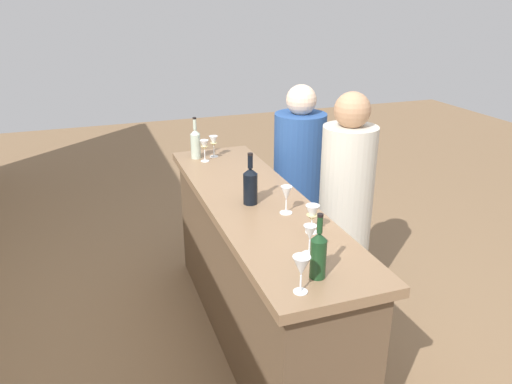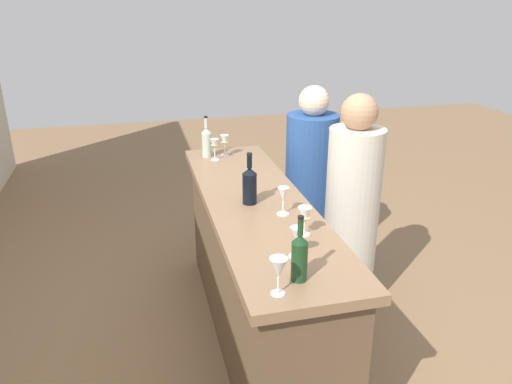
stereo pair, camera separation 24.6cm
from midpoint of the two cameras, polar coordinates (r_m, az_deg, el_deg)
The scene contains 13 objects.
ground_plane at distance 3.31m, azimuth 2.21°, elevation -16.17°, with size 12.00×12.00×0.00m, color #846647.
bar_counter at distance 3.04m, azimuth 2.35°, elevation -9.09°, with size 2.13×0.57×0.94m.
wine_bottle_leftmost_olive_green at distance 2.04m, azimuth 8.50°, elevation -7.39°, with size 0.07×0.07×0.29m.
wine_bottle_second_left_near_black at distance 2.75m, azimuth 1.82°, elevation 0.82°, with size 0.08×0.08×0.30m.
wine_bottle_center_clear_pale at distance 3.57m, azimuth -3.74°, elevation 5.79°, with size 0.07×0.07×0.30m.
wine_glass_near_left at distance 2.42m, azimuth 8.52°, elevation -2.88°, with size 0.07×0.07×0.15m.
wine_glass_near_center at distance 2.62m, azimuth 5.84°, elevation -0.47°, with size 0.07×0.07×0.15m.
wine_glass_near_right at distance 2.21m, azimuth 7.90°, elevation -5.15°, with size 0.07×0.07×0.14m.
wine_glass_far_left at distance 3.59m, azimuth -1.66°, elevation 5.83°, with size 0.06×0.06×0.15m.
wine_glass_far_center at distance 3.50m, azimuth -2.78°, elevation 5.38°, with size 0.06×0.06×0.15m.
wine_glass_far_right at distance 1.94m, azimuth 6.29°, elevation -8.85°, with size 0.07×0.07×0.16m.
person_left_guest at distance 3.31m, azimuth 13.02°, elevation -2.80°, with size 0.40×0.40×1.49m.
person_center_guest at distance 3.83m, azimuth 8.10°, elevation 0.39°, with size 0.49×0.49×1.44m.
Camera 2 is at (-2.54, 0.63, 2.04)m, focal length 34.78 mm.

